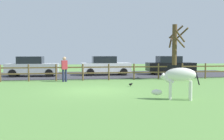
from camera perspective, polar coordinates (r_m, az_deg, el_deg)
ground_plane at (r=13.91m, az=-4.00°, el=-4.30°), size 60.00×60.00×0.00m
parking_asphalt at (r=23.13m, az=-5.99°, el=-1.04°), size 28.00×7.40×0.05m
paddock_fence at (r=18.79m, az=-6.08°, el=-0.23°), size 21.61×0.11×1.14m
bare_tree at (r=19.91m, az=12.98°, el=4.16°), size 1.31×1.54×3.89m
zebra at (r=11.48m, az=13.65°, el=-1.44°), size 1.87×0.90×1.41m
crow_on_grass at (r=15.55m, az=3.91°, el=-2.97°), size 0.21×0.10×0.20m
parked_car_white at (r=22.74m, az=-1.39°, el=0.97°), size 4.00×1.89×1.56m
parked_car_black at (r=23.95m, az=11.97°, el=1.03°), size 4.09×2.06×1.56m
parked_car_silver at (r=22.38m, az=-16.28°, el=0.77°), size 4.08×2.04×1.56m
visitor_near_fence at (r=18.16m, az=-9.87°, el=0.42°), size 0.41×0.32×1.64m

